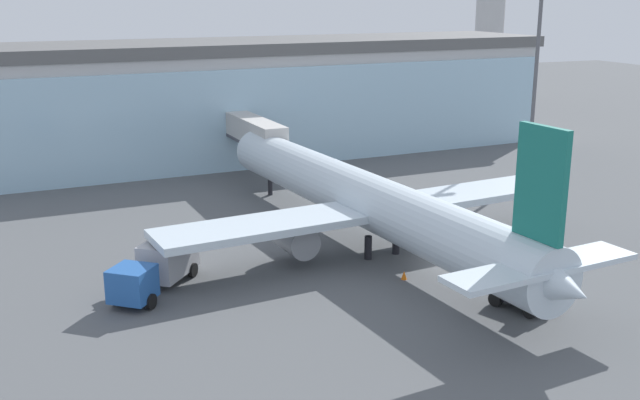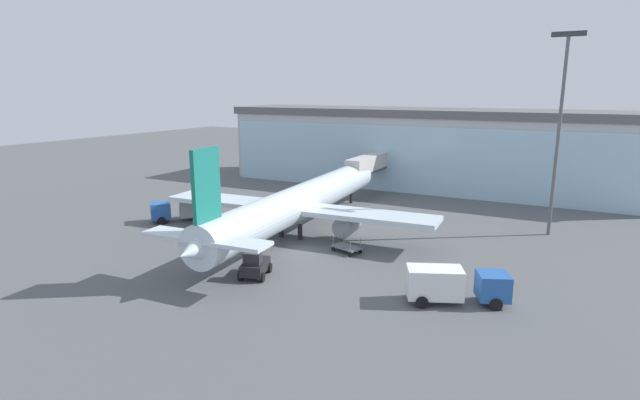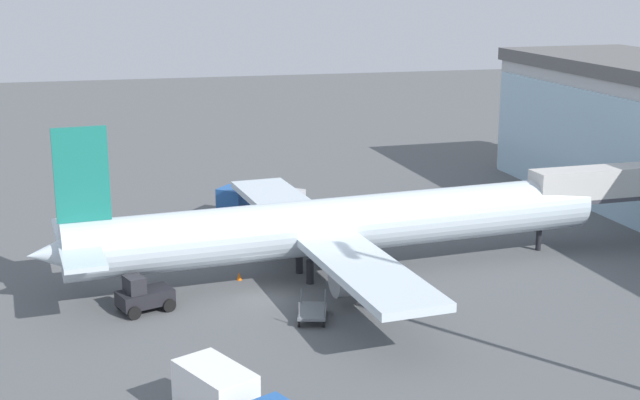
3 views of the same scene
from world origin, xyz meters
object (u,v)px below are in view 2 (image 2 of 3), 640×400
Objects in this scene: pushback_tug at (255,266)px; apron_light_mast at (560,120)px; jet_bridge at (370,165)px; airplane at (299,203)px; safety_cone_nose at (261,246)px; safety_cone_wingtip at (220,215)px; baggage_cart at (347,247)px; catering_truck at (185,208)px; fuel_truck at (453,284)px.

apron_light_mast is at bearing -58.02° from pushback_tug.
apron_light_mast is (25.19, -8.64, 7.66)m from jet_bridge.
jet_bridge is at bearing -1.99° from airplane.
safety_cone_wingtip is at bearing 148.04° from safety_cone_nose.
jet_bridge reaches higher than baggage_cart.
jet_bridge is 28.43m from safety_cone_nose.
catering_truck is at bearing 39.66° from pushback_tug.
pushback_tug is (-15.80, -3.12, -0.49)m from fuel_truck.
apron_light_mast is 42.72m from catering_truck.
jet_bridge is 27.71m from apron_light_mast.
catering_truck is 4.26m from safety_cone_wingtip.
catering_truck is at bearing 148.19° from jet_bridge.
fuel_truck is 13.68× the size of safety_cone_wingtip.
pushback_tug is (3.73, -12.89, -2.42)m from airplane.
apron_light_mast is at bearing -67.37° from airplane.
apron_light_mast reaches higher than safety_cone_nose.
apron_light_mast reaches higher than baggage_cart.
fuel_truck is 2.08× the size of pushback_tug.
airplane is at bearing -4.03° from safety_cone_wingtip.
baggage_cart is (-16.16, -16.28, -11.79)m from apron_light_mast.
baggage_cart reaches higher than safety_cone_wingtip.
fuel_truck is 20.24m from safety_cone_nose.
safety_cone_wingtip is (-10.56, -20.75, -4.35)m from jet_bridge.
airplane reaches higher than safety_cone_nose.
airplane is 7.19m from safety_cone_nose.
safety_cone_wingtip is at bearing -176.01° from baggage_cart.
fuel_truck is (-4.10, -22.73, -10.82)m from apron_light_mast.
apron_light_mast is at bearing 61.20° from baggage_cart.
safety_cone_wingtip is at bearing 79.85° from airplane.
fuel_truck is 16.11m from pushback_tug.
fuel_truck reaches higher than safety_cone_nose.
jet_bridge is 35.09m from pushback_tug.
safety_cone_nose is (1.16, -28.07, -4.35)m from jet_bridge.
pushback_tug reaches higher than safety_cone_nose.
baggage_cart is (-12.06, 6.45, -0.97)m from fuel_truck.
safety_cone_nose is 13.82m from safety_cone_wingtip.
airplane is 73.19× the size of safety_cone_nose.
catering_truck reaches higher than baggage_cart.
apron_light_mast is 33.16m from safety_cone_nose.
airplane is at bearing -151.25° from apron_light_mast.
jet_bridge is 37.94m from fuel_truck.
airplane is at bearing 86.43° from safety_cone_nose.
apron_light_mast is 2.79× the size of fuel_truck.
safety_cone_nose is at bearing 170.31° from airplane.
apron_light_mast is 5.79× the size of pushback_tug.
safety_cone_nose is (14.40, -4.22, -1.19)m from catering_truck.
pushback_tug is at bearing -169.97° from airplane.
safety_cone_nose is (-24.04, -19.43, -12.01)m from apron_light_mast.
safety_cone_wingtip is at bearing 178.46° from catering_truck.
airplane is (1.56, -21.61, -1.23)m from jet_bridge.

